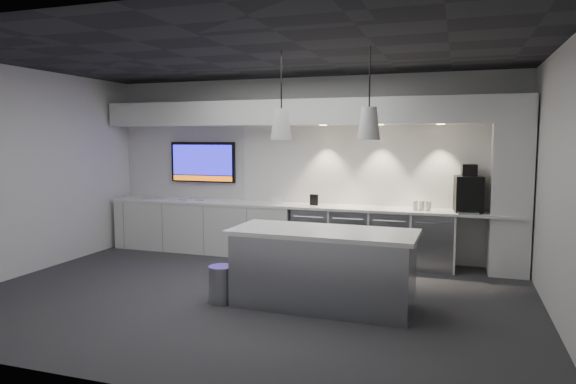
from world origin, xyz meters
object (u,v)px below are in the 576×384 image
(wall_tv, at_px, (203,162))
(bin, at_px, (222,284))
(island, at_px, (323,268))
(coffee_machine, at_px, (468,192))

(wall_tv, bearing_deg, bin, -58.57)
(wall_tv, bearing_deg, island, -41.12)
(wall_tv, xyz_separation_m, coffee_machine, (4.52, -0.25, -0.37))
(wall_tv, bearing_deg, coffee_machine, -3.13)
(island, height_order, bin, island)
(island, height_order, coffee_machine, coffee_machine)
(bin, relative_size, coffee_machine, 0.63)
(wall_tv, height_order, island, wall_tv)
(wall_tv, relative_size, bin, 2.80)
(island, relative_size, bin, 4.90)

